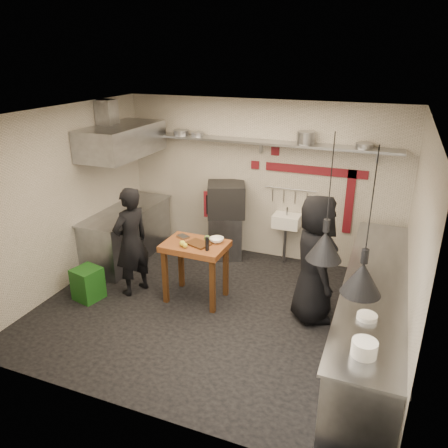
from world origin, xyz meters
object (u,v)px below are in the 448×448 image
at_px(combi_oven, 226,199).
at_px(chef_right, 315,259).
at_px(chef_left, 131,242).
at_px(green_bin, 88,284).
at_px(prep_table, 196,271).
at_px(oven_stand, 225,236).

bearing_deg(combi_oven, chef_right, -59.72).
height_order(chef_left, chef_right, chef_right).
xyz_separation_m(green_bin, chef_right, (3.25, 0.75, 0.66)).
height_order(prep_table, chef_left, chef_left).
height_order(oven_stand, chef_left, chef_left).
bearing_deg(chef_left, combi_oven, 172.77).
height_order(green_bin, prep_table, prep_table).
relative_size(prep_table, chef_left, 0.54).
distance_m(oven_stand, chef_left, 1.97).
bearing_deg(prep_table, oven_stand, 96.11).
distance_m(prep_table, chef_left, 1.08).
height_order(combi_oven, prep_table, combi_oven).
relative_size(oven_stand, green_bin, 1.60).
bearing_deg(green_bin, prep_table, 21.57).
xyz_separation_m(chef_left, chef_right, (2.71, 0.31, 0.06)).
distance_m(oven_stand, combi_oven, 0.69).
bearing_deg(combi_oven, green_bin, -144.57).
xyz_separation_m(oven_stand, combi_oven, (0.01, 0.03, 0.69)).
bearing_deg(green_bin, chef_right, 12.99).
bearing_deg(chef_right, chef_left, 73.43).
distance_m(chef_left, chef_right, 2.73).
bearing_deg(oven_stand, chef_left, -138.24).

